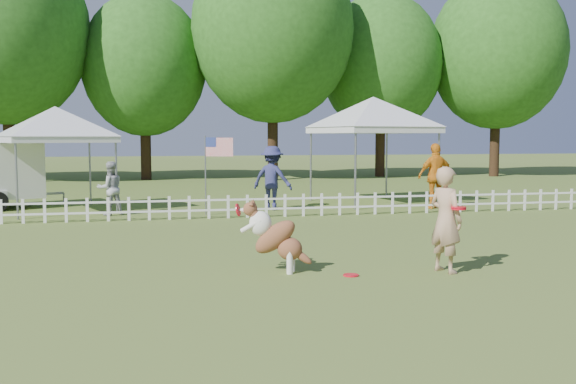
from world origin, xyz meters
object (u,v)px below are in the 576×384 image
object	(u,v)px
dog	(276,237)
spectator_b	(272,178)
canopy_tent_right	(373,151)
spectator_a	(110,188)
handler	(446,220)
flag_pole	(206,176)
canopy_tent_left	(56,160)
frisbee_on_turf	(351,275)
spectator_c	(436,176)

from	to	relation	value
dog	spectator_b	distance (m)	8.52
canopy_tent_right	spectator_a	world-z (taller)	canopy_tent_right
handler	canopy_tent_right	bearing A→B (deg)	-35.07
flag_pole	spectator_b	world-z (taller)	flag_pole
canopy_tent_left	spectator_a	distance (m)	2.07
frisbee_on_turf	spectator_a	bearing A→B (deg)	115.59
canopy_tent_right	frisbee_on_turf	bearing A→B (deg)	-123.07
flag_pole	spectator_c	size ratio (longest dim) A/B	1.11
frisbee_on_turf	canopy_tent_right	bearing A→B (deg)	69.09
dog	handler	bearing A→B (deg)	10.29
spectator_a	handler	bearing A→B (deg)	103.92
frisbee_on_turf	canopy_tent_right	size ratio (longest dim) A/B	0.07
spectator_b	canopy_tent_right	bearing A→B (deg)	-125.33
spectator_c	spectator_a	bearing A→B (deg)	-6.03
canopy_tent_left	canopy_tent_right	world-z (taller)	canopy_tent_right
handler	spectator_a	world-z (taller)	handler
frisbee_on_turf	canopy_tent_left	world-z (taller)	canopy_tent_left
canopy_tent_right	spectator_c	xyz separation A→B (m)	(1.30, -1.88, -0.68)
canopy_tent_left	canopy_tent_right	distance (m)	9.47
dog	frisbee_on_turf	size ratio (longest dim) A/B	4.67
spectator_a	spectator_c	world-z (taller)	spectator_c
canopy_tent_right	spectator_b	size ratio (longest dim) A/B	1.79
flag_pole	spectator_a	bearing A→B (deg)	-169.81
handler	frisbee_on_turf	world-z (taller)	handler
canopy_tent_right	canopy_tent_left	bearing A→B (deg)	170.25
frisbee_on_turf	spectator_c	world-z (taller)	spectator_c
dog	spectator_b	size ratio (longest dim) A/B	0.60
handler	canopy_tent_right	world-z (taller)	canopy_tent_right
spectator_b	frisbee_on_turf	bearing A→B (deg)	122.44
flag_pole	spectator_b	bearing A→B (deg)	46.42
canopy_tent_left	canopy_tent_right	xyz separation A→B (m)	(9.46, 0.40, 0.20)
flag_pole	spectator_c	distance (m)	6.74
canopy_tent_left	handler	bearing A→B (deg)	-74.92
handler	canopy_tent_right	xyz separation A→B (m)	(2.34, 10.15, 0.81)
canopy_tent_left	flag_pole	xyz separation A→B (m)	(4.02, -1.73, -0.38)
dog	canopy_tent_right	world-z (taller)	canopy_tent_right
handler	spectator_c	distance (m)	9.04
spectator_b	spectator_c	size ratio (longest dim) A/B	0.96
dog	canopy_tent_right	distance (m)	10.86
spectator_c	flag_pole	bearing A→B (deg)	-2.19
handler	canopy_tent_left	size ratio (longest dim) A/B	0.57
frisbee_on_turf	flag_pole	distance (m)	8.21
flag_pole	spectator_b	size ratio (longest dim) A/B	1.16
dog	spectator_c	bearing A→B (deg)	73.11
handler	spectator_a	distance (m)	10.21
flag_pole	canopy_tent_left	bearing A→B (deg)	178.74
canopy_tent_right	spectator_b	xyz separation A→B (m)	(-3.45, -1.23, -0.72)
spectator_a	canopy_tent_left	bearing A→B (deg)	-57.78
canopy_tent_right	spectator_a	size ratio (longest dim) A/B	2.27
dog	spectator_a	xyz separation A→B (m)	(-3.01, 8.01, 0.17)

